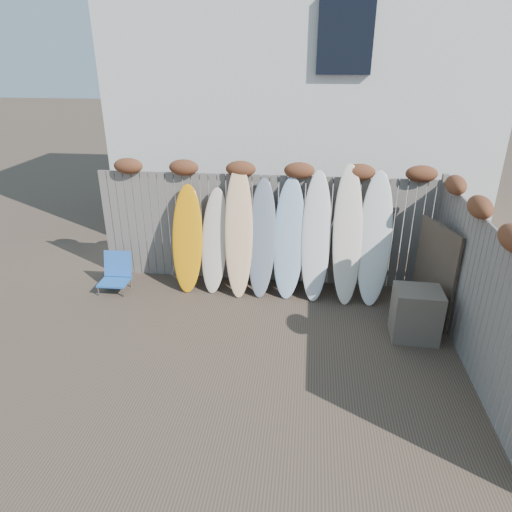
# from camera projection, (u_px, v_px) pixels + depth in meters

# --- Properties ---
(ground) EXTENTS (80.00, 80.00, 0.00)m
(ground) POSITION_uv_depth(u_px,v_px,m) (246.00, 354.00, 6.45)
(ground) COLOR #493A2D
(back_fence) EXTENTS (6.05, 0.28, 2.24)m
(back_fence) POSITION_uv_depth(u_px,v_px,m) (267.00, 220.00, 8.14)
(back_fence) COLOR slate
(back_fence) RESTS_ON ground
(right_fence) EXTENTS (0.28, 4.40, 2.24)m
(right_fence) POSITION_uv_depth(u_px,v_px,m) (477.00, 286.00, 5.90)
(right_fence) COLOR slate
(right_fence) RESTS_ON ground
(house) EXTENTS (8.50, 5.50, 6.33)m
(house) POSITION_uv_depth(u_px,v_px,m) (302.00, 86.00, 11.01)
(house) COLOR silver
(house) RESTS_ON ground
(beach_chair) EXTENTS (0.51, 0.54, 0.67)m
(beach_chair) POSITION_uv_depth(u_px,v_px,m) (116.00, 273.00, 8.17)
(beach_chair) COLOR #225DAC
(beach_chair) RESTS_ON ground
(wooden_crate) EXTENTS (0.69, 0.58, 0.78)m
(wooden_crate) POSITION_uv_depth(u_px,v_px,m) (416.00, 314.00, 6.71)
(wooden_crate) COLOR #4E463B
(wooden_crate) RESTS_ON ground
(lattice_panel) EXTENTS (0.37, 1.01, 1.57)m
(lattice_panel) POSITION_uv_depth(u_px,v_px,m) (434.00, 273.00, 7.08)
(lattice_panel) COLOR #3F3326
(lattice_panel) RESTS_ON ground
(surfboard_0) EXTENTS (0.57, 0.69, 1.84)m
(surfboard_0) POSITION_uv_depth(u_px,v_px,m) (187.00, 239.00, 8.02)
(surfboard_0) COLOR orange
(surfboard_0) RESTS_ON ground
(surfboard_1) EXTENTS (0.53, 0.68, 1.80)m
(surfboard_1) POSITION_uv_depth(u_px,v_px,m) (215.00, 241.00, 7.99)
(surfboard_1) COLOR beige
(surfboard_1) RESTS_ON ground
(surfboard_2) EXTENTS (0.55, 0.82, 2.21)m
(surfboard_2) POSITION_uv_depth(u_px,v_px,m) (239.00, 232.00, 7.82)
(surfboard_2) COLOR #DBB684
(surfboard_2) RESTS_ON ground
(surfboard_3) EXTENTS (0.49, 0.71, 1.99)m
(surfboard_3) POSITION_uv_depth(u_px,v_px,m) (262.00, 239.00, 7.84)
(surfboard_3) COLOR slate
(surfboard_3) RESTS_ON ground
(surfboard_4) EXTENTS (0.56, 0.74, 2.02)m
(surfboard_4) POSITION_uv_depth(u_px,v_px,m) (289.00, 238.00, 7.79)
(surfboard_4) COLOR #96B5D2
(surfboard_4) RESTS_ON ground
(surfboard_5) EXTENTS (0.50, 0.76, 2.14)m
(surfboard_5) POSITION_uv_depth(u_px,v_px,m) (316.00, 237.00, 7.71)
(surfboard_5) COLOR silver
(surfboard_5) RESTS_ON ground
(surfboard_6) EXTENTS (0.52, 0.81, 2.27)m
(surfboard_6) POSITION_uv_depth(u_px,v_px,m) (347.00, 235.00, 7.60)
(surfboard_6) COLOR beige
(surfboard_6) RESTS_ON ground
(surfboard_7) EXTENTS (0.61, 0.81, 2.17)m
(surfboard_7) POSITION_uv_depth(u_px,v_px,m) (375.00, 239.00, 7.57)
(surfboard_7) COLOR silver
(surfboard_7) RESTS_ON ground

